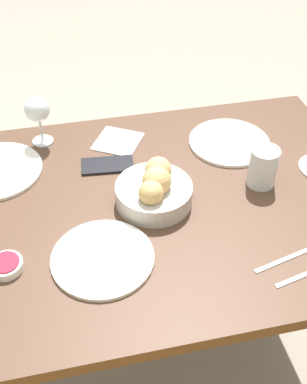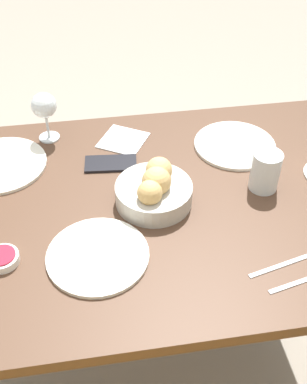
% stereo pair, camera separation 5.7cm
% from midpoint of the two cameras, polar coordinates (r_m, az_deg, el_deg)
% --- Properties ---
extents(ground_plane, '(10.00, 10.00, 0.00)m').
position_cam_midpoint_polar(ground_plane, '(1.88, -2.02, -18.57)').
color(ground_plane, gray).
extents(dining_table, '(1.30, 0.85, 0.76)m').
position_cam_midpoint_polar(dining_table, '(1.35, -2.67, -4.70)').
color(dining_table, '#4C3323').
rests_on(dining_table, ground_plane).
extents(bread_basket, '(0.20, 0.20, 0.12)m').
position_cam_midpoint_polar(bread_basket, '(1.26, -1.20, 0.36)').
color(bread_basket, '#B2ADA3').
rests_on(bread_basket, dining_table).
extents(plate_near_left, '(0.25, 0.25, 0.01)m').
position_cam_midpoint_polar(plate_near_left, '(1.50, 7.89, 5.86)').
color(plate_near_left, silver).
rests_on(plate_near_left, dining_table).
extents(plate_far_center, '(0.24, 0.24, 0.01)m').
position_cam_midpoint_polar(plate_far_center, '(1.15, -7.47, -7.80)').
color(plate_far_center, silver).
rests_on(plate_far_center, dining_table).
extents(water_tumbler, '(0.08, 0.08, 0.11)m').
position_cam_midpoint_polar(water_tumbler, '(1.33, 11.64, 2.91)').
color(water_tumbler, silver).
rests_on(water_tumbler, dining_table).
extents(wine_glass, '(0.08, 0.08, 0.16)m').
position_cam_midpoint_polar(wine_glass, '(1.48, -14.69, 9.30)').
color(wine_glass, silver).
rests_on(wine_glass, dining_table).
extents(jam_bowl_berry, '(0.08, 0.08, 0.02)m').
position_cam_midpoint_polar(jam_bowl_berry, '(1.18, -18.43, -8.28)').
color(jam_bowl_berry, white).
rests_on(jam_bowl_berry, dining_table).
extents(fork_silver, '(0.18, 0.05, 0.00)m').
position_cam_midpoint_polar(fork_silver, '(1.18, 14.19, -7.69)').
color(fork_silver, '#B7B7BC').
rests_on(fork_silver, dining_table).
extents(napkin, '(0.18, 0.18, 0.00)m').
position_cam_midpoint_polar(napkin, '(1.50, -5.33, 5.97)').
color(napkin, white).
rests_on(napkin, dining_table).
extents(cell_phone, '(0.16, 0.09, 0.01)m').
position_cam_midpoint_polar(cell_phone, '(1.40, -6.64, 3.17)').
color(cell_phone, black).
rests_on(cell_phone, dining_table).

